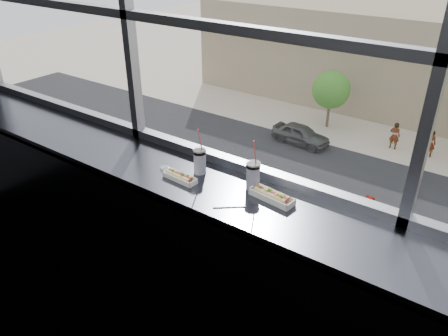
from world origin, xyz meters
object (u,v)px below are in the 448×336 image
Objects in this scene: loose_straw at (229,207)px; car_near_c at (416,236)px; pedestrian_a at (395,133)px; hotdog_tray_left at (180,177)px; soda_cup_left at (200,160)px; soda_cup_right at (253,174)px; tree_left at (331,90)px; wrapper at (166,168)px; car_far_a at (301,131)px; car_near_a at (179,157)px; pedestrian_b at (431,141)px; hotdog_tray_right at (272,196)px; car_near_b at (275,190)px.

loose_straw is 19.73m from car_near_c.
pedestrian_a is at bearing 61.76° from loose_straw.
soda_cup_left is (0.04, 0.15, 0.07)m from hotdog_tray_left.
hotdog_tray_left is at bearing -156.90° from soda_cup_right.
wrapper is at bearing -70.71° from tree_left.
soda_cup_left is 0.14× the size of pedestrian_a.
tree_left reaches higher than car_far_a.
car_near_a is 2.44× the size of pedestrian_a.
loose_straw is (0.01, -0.26, -0.09)m from soda_cup_right.
pedestrian_a reaches higher than car_far_a.
wrapper reaches higher than car_near_a.
pedestrian_b is at bearing 98.27° from hotdog_tray_left.
loose_straw is at bearing 100.67° from pedestrian_a.
wrapper is at bearing -153.29° from car_far_a.
soda_cup_left reaches higher than loose_straw.
soda_cup_right is at bearing 5.06° from soda_cup_left.
hotdog_tray_left is at bearing -159.99° from hotdog_tray_right.
car_far_a is (-10.19, 24.29, -11.10)m from wrapper.
soda_cup_left is (-0.55, 0.01, 0.07)m from hotdog_tray_right.
car_near_c is (-0.56, 16.19, -10.99)m from soda_cup_left.
soda_cup_right is 28.73m from car_far_a.
loose_straw reaches higher than car_near_b.
car_near_b is at bearing 96.68° from car_near_c.
hotdog_tray_left reaches higher than car_near_b.
car_near_c is 11.42m from pedestrian_b.
car_near_a reaches higher than car_near_b.
car_near_a is 2.50× the size of pedestrian_b.
car_near_b is (-7.93, 16.34, -11.14)m from hotdog_tray_left.
car_near_c is 2.96× the size of pedestrian_a.
soda_cup_right is 0.15× the size of pedestrian_b.
pedestrian_b is (-1.94, 11.26, -0.03)m from car_near_c.
car_near_b is at bearing 74.02° from pedestrian_a.
loose_straw is (0.44, -0.08, -0.02)m from hotdog_tray_left.
wrapper is 0.04× the size of pedestrian_a.
pedestrian_a is (-4.75, 27.44, -10.92)m from hotdog_tray_left.
car_near_c is (9.85, -8.00, 0.19)m from car_far_a.
car_near_b is at bearing 124.62° from hotdog_tray_right.
loose_straw reaches higher than pedestrian_b.
hotdog_tray_left is 0.05× the size of tree_left.
car_far_a is 8.36m from car_near_b.
soda_cup_right is at bearing 96.01° from pedestrian_b.
hotdog_tray_right reaches higher than car_near_b.
hotdog_tray_left is 0.75× the size of soda_cup_left.
soda_cup_right is 29.85m from pedestrian_a.
soda_cup_left reaches higher than hotdog_tray_left.
car_near_c is (-0.51, 16.34, -10.92)m from hotdog_tray_left.
pedestrian_a is at bearing 27.57° from car_near_c.
pedestrian_a is (-5.18, 27.26, -11.00)m from soda_cup_right.
hotdog_tray_left is 28.70m from car_far_a.
hotdog_tray_left reaches higher than car_near_a.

